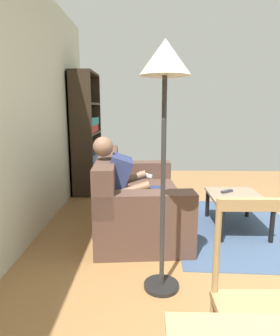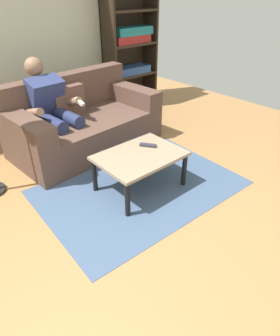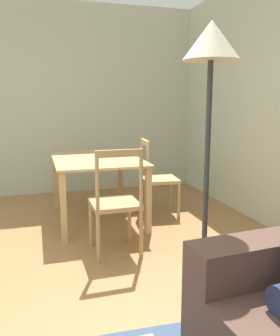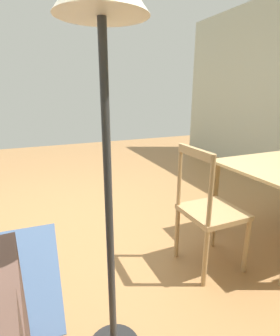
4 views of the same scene
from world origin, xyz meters
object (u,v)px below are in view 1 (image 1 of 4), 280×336
tv_remote (227,191)px  bookshelf (85,140)px  dining_chair_facing_couch (264,314)px  coffee_table (237,201)px  person_lounging (129,187)px  couch (134,200)px  floor_lamp (165,83)px

tv_remote → bookshelf: 2.52m
dining_chair_facing_couch → coffee_table: bearing=-13.9°
coffee_table → dining_chair_facing_couch: dining_chair_facing_couch is taller
person_lounging → bookshelf: (1.87, 0.85, 0.30)m
couch → dining_chair_facing_couch: size_ratio=1.92×
couch → coffee_table: (-0.09, -1.21, 0.02)m
bookshelf → floor_lamp: (-2.81, -1.16, 0.69)m
coffee_table → tv_remote: (0.18, 0.07, 0.06)m
coffee_table → floor_lamp: bearing=141.9°
couch → person_lounging: 0.44m
couch → floor_lamp: 1.81m
bookshelf → floor_lamp: 3.11m
couch → dining_chair_facing_couch: 2.30m
tv_remote → bookshelf: bearing=20.3°
tv_remote → dining_chair_facing_couch: 2.32m
couch → person_lounging: size_ratio=1.68×
floor_lamp → couch: bearing=11.8°
couch → floor_lamp: size_ratio=1.01×
coffee_table → bookshelf: (1.61, 2.10, 0.54)m
coffee_table → dining_chair_facing_couch: (-2.10, 0.52, 0.13)m
floor_lamp → tv_remote: bearing=-32.2°
couch → floor_lamp: (-1.28, -0.27, 1.25)m
person_lounging → bookshelf: bookshelf is taller
coffee_table → bookshelf: 2.70m
floor_lamp → coffee_table: bearing=-38.1°
coffee_table → person_lounging: bearing=102.0°
dining_chair_facing_couch → floor_lamp: (0.90, 0.42, 1.10)m
couch → bookshelf: 1.85m
coffee_table → floor_lamp: (-1.20, 0.94, 1.23)m
couch → dining_chair_facing_couch: bearing=-162.5°
couch → person_lounging: person_lounging is taller
coffee_table → tv_remote: tv_remote is taller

